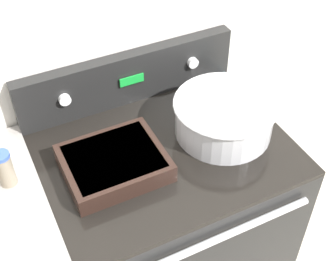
{
  "coord_description": "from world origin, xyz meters",
  "views": [
    {
      "loc": [
        -0.48,
        -0.66,
        2.03
      ],
      "look_at": [
        0.02,
        0.33,
        1.01
      ],
      "focal_mm": 50.0,
      "sensor_mm": 36.0,
      "label": 1
    }
  ],
  "objects_px": {
    "spice_jar_blue_cap": "(5,169)",
    "mixing_bowl": "(224,115)",
    "casserole_dish": "(114,162)",
    "ladle": "(243,86)"
  },
  "relations": [
    {
      "from": "mixing_bowl",
      "to": "spice_jar_blue_cap",
      "type": "xyz_separation_m",
      "value": [
        -0.7,
        0.08,
        0.0
      ]
    },
    {
      "from": "ladle",
      "to": "spice_jar_blue_cap",
      "type": "height_order",
      "value": "spice_jar_blue_cap"
    },
    {
      "from": "casserole_dish",
      "to": "spice_jar_blue_cap",
      "type": "bearing_deg",
      "value": 164.52
    },
    {
      "from": "mixing_bowl",
      "to": "casserole_dish",
      "type": "xyz_separation_m",
      "value": [
        -0.4,
        -0.0,
        -0.04
      ]
    },
    {
      "from": "spice_jar_blue_cap",
      "to": "mixing_bowl",
      "type": "bearing_deg",
      "value": -6.59
    },
    {
      "from": "casserole_dish",
      "to": "ladle",
      "type": "relative_size",
      "value": 1.18
    },
    {
      "from": "casserole_dish",
      "to": "spice_jar_blue_cap",
      "type": "xyz_separation_m",
      "value": [
        -0.31,
        0.09,
        0.04
      ]
    },
    {
      "from": "casserole_dish",
      "to": "spice_jar_blue_cap",
      "type": "relative_size",
      "value": 2.57
    },
    {
      "from": "mixing_bowl",
      "to": "casserole_dish",
      "type": "distance_m",
      "value": 0.4
    },
    {
      "from": "casserole_dish",
      "to": "ladle",
      "type": "xyz_separation_m",
      "value": [
        0.57,
        0.15,
        -0.0
      ]
    }
  ]
}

